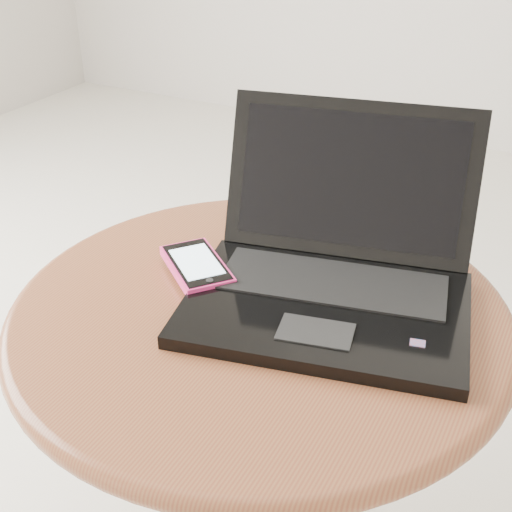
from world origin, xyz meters
The scene contains 4 objects.
table centered at (-0.02, 0.01, 0.39)m, with size 0.63×0.63×0.50m.
laptop centered at (0.06, 0.07, 0.53)m, with size 0.39×0.37×0.21m.
phone_black centered at (-0.11, 0.03, 0.50)m, with size 0.13×0.11×0.01m.
phone_pink centered at (-0.12, 0.03, 0.51)m, with size 0.13×0.13×0.01m.
Camera 1 is at (0.31, -0.63, 0.98)m, focal length 48.98 mm.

